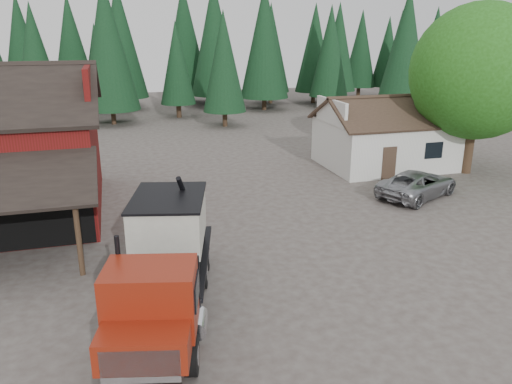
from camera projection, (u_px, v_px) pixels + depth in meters
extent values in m
plane|color=#473E38|center=(246.00, 281.00, 17.78)|extent=(120.00, 120.00, 0.00)
cube|color=maroon|center=(90.00, 86.00, 23.77)|extent=(0.25, 7.00, 2.00)
cylinder|color=#382619|center=(79.00, 239.00, 17.79)|extent=(0.20, 0.20, 2.80)
cube|color=silver|center=(386.00, 143.00, 32.63)|extent=(8.00, 6.00, 3.00)
cube|color=#38281E|center=(402.00, 112.00, 30.57)|extent=(8.60, 3.42, 1.80)
cube|color=#38281E|center=(377.00, 106.00, 33.31)|extent=(8.60, 3.42, 1.80)
cube|color=silver|center=(331.00, 111.00, 30.89)|extent=(0.20, 4.20, 1.50)
cube|color=silver|center=(443.00, 106.00, 32.99)|extent=(0.20, 4.20, 1.50)
cube|color=#38281E|center=(389.00, 163.00, 29.63)|extent=(0.90, 0.06, 2.00)
cube|color=black|center=(434.00, 150.00, 30.23)|extent=(1.20, 0.06, 1.00)
cylinder|color=#382619|center=(469.00, 148.00, 30.91)|extent=(0.60, 0.60, 3.20)
sphere|color=#215212|center=(479.00, 72.00, 29.50)|extent=(8.00, 8.00, 8.00)
sphere|color=#215212|center=(450.00, 91.00, 30.28)|extent=(4.40, 4.40, 4.40)
sphere|color=#215212|center=(500.00, 88.00, 29.30)|extent=(4.80, 4.80, 4.80)
cylinder|color=#382619|center=(225.00, 118.00, 46.55)|extent=(0.44, 0.44, 1.60)
cone|color=black|center=(224.00, 61.00, 44.99)|extent=(3.96, 3.96, 9.00)
cylinder|color=#382619|center=(399.00, 117.00, 47.10)|extent=(0.44, 0.44, 1.60)
cone|color=black|center=(405.00, 50.00, 45.23)|extent=(4.84, 4.84, 11.00)
cylinder|color=#382619|center=(113.00, 116.00, 47.58)|extent=(0.44, 0.44, 1.60)
cone|color=black|center=(107.00, 44.00, 45.55)|extent=(5.28, 5.28, 12.00)
cylinder|color=black|center=(113.00, 358.00, 12.72)|extent=(0.57, 1.10, 1.05)
cylinder|color=black|center=(192.00, 356.00, 12.80)|extent=(0.57, 1.10, 1.05)
cylinder|color=black|center=(144.00, 274.00, 17.09)|extent=(0.57, 1.10, 1.05)
cylinder|color=black|center=(202.00, 273.00, 17.17)|extent=(0.57, 1.10, 1.05)
cylinder|color=black|center=(150.00, 258.00, 18.36)|extent=(0.57, 1.10, 1.05)
cylinder|color=black|center=(205.00, 257.00, 18.44)|extent=(0.57, 1.10, 1.05)
cube|color=black|center=(167.00, 286.00, 15.56)|extent=(2.96, 8.24, 0.38)
cube|color=silver|center=(140.00, 366.00, 11.21)|extent=(1.79, 0.52, 0.86)
cube|color=maroon|center=(144.00, 345.00, 11.71)|extent=(2.38, 1.72, 0.81)
cube|color=maroon|center=(151.00, 299.00, 12.73)|extent=(2.61, 2.12, 1.77)
cube|color=black|center=(145.00, 304.00, 11.92)|extent=(1.97, 0.55, 0.86)
cylinder|color=black|center=(119.00, 266.00, 13.35)|extent=(0.16, 0.16, 1.72)
cube|color=black|center=(157.00, 282.00, 13.66)|extent=(2.30, 0.66, 1.53)
cube|color=black|center=(171.00, 259.00, 16.75)|extent=(3.68, 5.97, 0.15)
cube|color=beige|center=(169.00, 220.00, 16.32)|extent=(2.88, 3.59, 1.53)
cone|color=beige|center=(171.00, 247.00, 16.61)|extent=(2.54, 2.54, 0.67)
cube|color=black|center=(168.00, 197.00, 16.08)|extent=(3.00, 3.70, 0.08)
cylinder|color=black|center=(190.00, 209.00, 17.64)|extent=(1.17, 1.94, 2.92)
cube|color=maroon|center=(163.00, 227.00, 18.83)|extent=(0.74, 0.88, 0.43)
cylinder|color=silver|center=(198.00, 323.00, 13.72)|extent=(0.75, 1.06, 0.54)
imported|color=#94959A|center=(418.00, 184.00, 26.61)|extent=(5.69, 4.42, 1.44)
cube|color=maroon|center=(179.00, 353.00, 13.26)|extent=(0.93, 1.23, 0.60)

